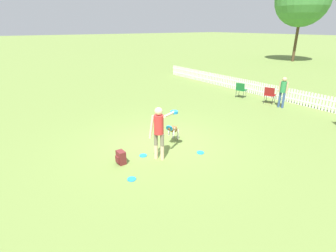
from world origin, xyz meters
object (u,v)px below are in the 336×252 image
spectator_standing (283,90)px  frisbee_midfield (200,153)px  frisbee_near_handler (132,179)px  folding_chair_green_right (241,89)px  folding_chair_blue_left (270,94)px  frisbee_near_dog (143,156)px  handler_person (160,127)px  backpack_on_grass (121,157)px  leaping_dog (173,129)px

spectator_standing → frisbee_midfield: bearing=89.6°
frisbee_near_handler → folding_chair_green_right: 9.70m
frisbee_near_handler → folding_chair_blue_left: (-2.32, 9.13, 0.51)m
frisbee_near_dog → folding_chair_green_right: folding_chair_green_right is taller
frisbee_near_handler → folding_chair_green_right: folding_chair_green_right is taller
handler_person → backpack_on_grass: 1.43m
handler_person → spectator_standing: handler_person is taller
leaping_dog → spectator_standing: spectator_standing is taller
frisbee_near_handler → backpack_on_grass: 0.97m
frisbee_near_dog → frisbee_midfield: size_ratio=1.00×
frisbee_near_handler → spectator_standing: 9.20m
frisbee_near_handler → frisbee_midfield: same height
leaping_dog → frisbee_near_dog: 1.48m
handler_person → frisbee_near_dog: size_ratio=7.15×
frisbee_midfield → backpack_on_grass: (-0.82, -2.35, 0.18)m
frisbee_near_dog → folding_chair_green_right: 8.48m
folding_chair_green_right → folding_chair_blue_left: bearing=172.1°
handler_person → frisbee_near_handler: bearing=-101.8°
folding_chair_green_right → spectator_standing: bearing=166.4°
spectator_standing → folding_chair_green_right: bearing=-8.7°
frisbee_near_dog → folding_chair_blue_left: 8.34m
frisbee_near_dog → folding_chair_green_right: bearing=110.5°
folding_chair_green_right → spectator_standing: spectator_standing is taller
leaping_dog → folding_chair_blue_left: folding_chair_blue_left is taller
frisbee_midfield → spectator_standing: bearing=102.6°
frisbee_midfield → backpack_on_grass: 2.49m
spectator_standing → frisbee_near_handler: bearing=86.9°
spectator_standing → folding_chair_blue_left: bearing=-21.3°
frisbee_near_dog → backpack_on_grass: bearing=-86.7°
handler_person → frisbee_near_dog: bearing=-177.2°
folding_chair_green_right → frisbee_midfield: bearing=103.2°
frisbee_near_handler → spectator_standing: spectator_standing is taller
backpack_on_grass → folding_chair_blue_left: bearing=98.7°
folding_chair_green_right → frisbee_near_dog: bearing=92.6°
folding_chair_blue_left → folding_chair_green_right: size_ratio=1.03×
folding_chair_blue_left → spectator_standing: bearing=152.4°
frisbee_near_dog → leaping_dog: bearing=103.0°
backpack_on_grass → folding_chair_green_right: (-3.00, 8.69, 0.31)m
handler_person → frisbee_near_dog: handler_person is taller
leaping_dog → handler_person: bearing=90.5°
frisbee_near_dog → folding_chair_green_right: size_ratio=0.27×
frisbee_near_dog → backpack_on_grass: size_ratio=0.58×
leaping_dog → backpack_on_grass: 2.18m
leaping_dog → folding_chair_green_right: (-2.65, 6.56, 0.04)m
frisbee_near_handler → frisbee_midfield: 2.50m
frisbee_near_handler → spectator_standing: bearing=99.9°
frisbee_near_dog → spectator_standing: (-0.59, 8.11, 0.88)m
folding_chair_blue_left → handler_person: bearing=83.4°
frisbee_midfield → folding_chair_green_right: (-3.83, 6.35, 0.49)m
frisbee_near_handler → folding_chair_green_right: size_ratio=0.27×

